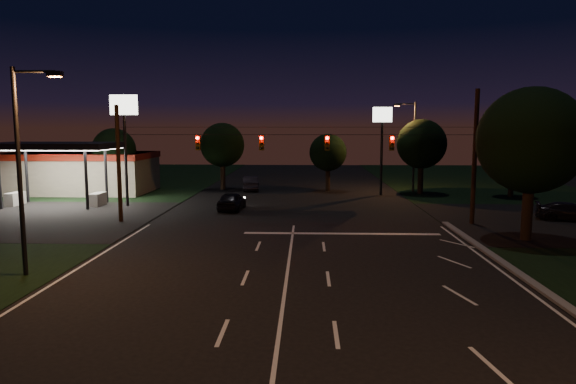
{
  "coord_description": "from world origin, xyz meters",
  "views": [
    {
      "loc": [
        0.86,
        -19.5,
        6.46
      ],
      "look_at": [
        -0.16,
        8.05,
        3.0
      ],
      "focal_mm": 32.0,
      "sensor_mm": 36.0,
      "label": 1
    }
  ],
  "objects_px": {
    "car_cross": "(570,212)",
    "tree_right_near": "(531,142)",
    "car_oncoming_b": "(250,183)",
    "car_oncoming_a": "(232,201)",
    "utility_pole_right": "(472,224)"
  },
  "relations": [
    {
      "from": "utility_pole_right",
      "to": "car_oncoming_b",
      "type": "relative_size",
      "value": 2.0
    },
    {
      "from": "car_oncoming_a",
      "to": "car_cross",
      "type": "height_order",
      "value": "car_oncoming_a"
    },
    {
      "from": "utility_pole_right",
      "to": "tree_right_near",
      "type": "bearing_deg",
      "value": -72.47
    },
    {
      "from": "car_oncoming_a",
      "to": "car_cross",
      "type": "distance_m",
      "value": 24.59
    },
    {
      "from": "tree_right_near",
      "to": "car_oncoming_a",
      "type": "bearing_deg",
      "value": 151.25
    },
    {
      "from": "car_cross",
      "to": "car_oncoming_b",
      "type": "bearing_deg",
      "value": 74.78
    },
    {
      "from": "tree_right_near",
      "to": "car_oncoming_b",
      "type": "height_order",
      "value": "tree_right_near"
    },
    {
      "from": "car_cross",
      "to": "utility_pole_right",
      "type": "bearing_deg",
      "value": 120.62
    },
    {
      "from": "car_oncoming_a",
      "to": "tree_right_near",
      "type": "bearing_deg",
      "value": 155.72
    },
    {
      "from": "tree_right_near",
      "to": "car_oncoming_a",
      "type": "height_order",
      "value": "tree_right_near"
    },
    {
      "from": "car_oncoming_a",
      "to": "car_oncoming_b",
      "type": "xyz_separation_m",
      "value": [
        0.08,
        12.82,
        0.02
      ]
    },
    {
      "from": "car_oncoming_b",
      "to": "car_cross",
      "type": "height_order",
      "value": "car_oncoming_b"
    },
    {
      "from": "car_oncoming_b",
      "to": "car_cross",
      "type": "bearing_deg",
      "value": 137.94
    },
    {
      "from": "car_cross",
      "to": "tree_right_near",
      "type": "bearing_deg",
      "value": 157.32
    },
    {
      "from": "utility_pole_right",
      "to": "car_oncoming_a",
      "type": "xyz_separation_m",
      "value": [
        -17.08,
        5.37,
        0.72
      ]
    }
  ]
}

